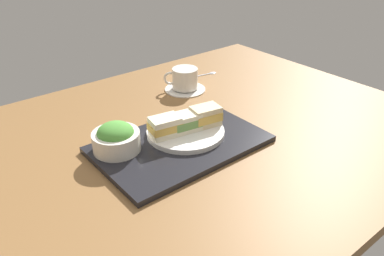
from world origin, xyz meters
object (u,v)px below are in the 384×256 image
object	(u,v)px
coffee_cup	(185,80)
teaspoon	(210,73)
sandwich_plate	(186,132)
salad_bowl	(116,138)
sandwich_middle	(186,122)
sandwich_near	(165,127)
sandwich_far	(206,116)

from	to	relation	value
coffee_cup	teaspoon	size ratio (longest dim) A/B	1.57
sandwich_plate	salad_bowl	size ratio (longest dim) A/B	1.75
sandwich_plate	salad_bowl	xyz separation A→B (cm)	(-17.68, 4.50, 2.61)
sandwich_plate	sandwich_middle	size ratio (longest dim) A/B	2.45
sandwich_plate	coffee_cup	distance (cm)	31.95
sandwich_near	salad_bowl	bearing A→B (deg)	163.60
salad_bowl	sandwich_near	bearing A→B (deg)	-16.40
sandwich_far	coffee_cup	size ratio (longest dim) A/B	0.61
sandwich_middle	sandwich_far	world-z (taller)	sandwich_far
sandwich_middle	salad_bowl	world-z (taller)	salad_bowl
sandwich_near	sandwich_far	world-z (taller)	sandwich_far
sandwich_middle	sandwich_plate	bearing A→B (deg)	36.87
sandwich_middle	coffee_cup	bearing A→B (deg)	52.50
sandwich_plate	sandwich_far	world-z (taller)	sandwich_far
sandwich_near	teaspoon	world-z (taller)	sandwich_near
sandwich_near	coffee_cup	world-z (taller)	sandwich_near
sandwich_far	coffee_cup	xyz separation A→B (cm)	(13.64, 26.33, -1.90)
salad_bowl	teaspoon	world-z (taller)	salad_bowl
coffee_cup	sandwich_middle	bearing A→B (deg)	-127.50
coffee_cup	teaspoon	xyz separation A→B (cm)	(16.41, 5.74, -3.06)
sandwich_near	sandwich_middle	world-z (taller)	sandwich_near
sandwich_plate	teaspoon	bearing A→B (deg)	40.91
sandwich_middle	salad_bowl	xyz separation A→B (cm)	(-17.68, 4.50, -0.31)
sandwich_far	coffee_cup	distance (cm)	29.71
salad_bowl	coffee_cup	bearing A→B (deg)	29.30
sandwich_near	sandwich_middle	xyz separation A→B (cm)	(5.79, -1.00, -0.20)
teaspoon	sandwich_far	bearing A→B (deg)	-133.15
sandwich_plate	sandwich_far	size ratio (longest dim) A/B	2.44
sandwich_plate	sandwich_near	size ratio (longest dim) A/B	2.37
sandwich_plate	salad_bowl	world-z (taller)	salad_bowl
sandwich_near	sandwich_far	distance (cm)	11.75
sandwich_plate	coffee_cup	size ratio (longest dim) A/B	1.49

